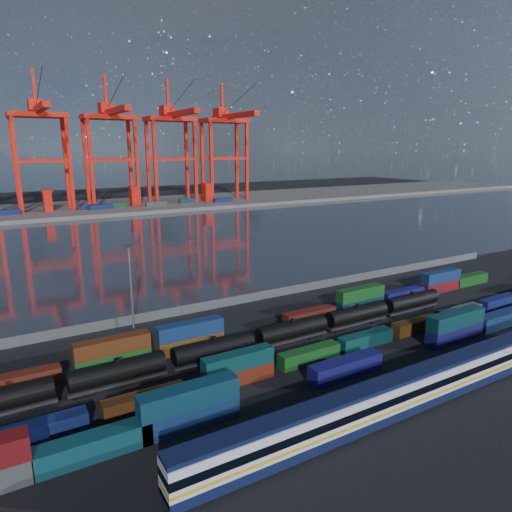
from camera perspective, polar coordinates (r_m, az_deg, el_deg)
ground at (r=84.51m, az=10.56°, el=-10.72°), size 700.00×700.00×0.00m
harbor_water at (r=173.94m, az=-12.64°, el=1.74°), size 700.00×700.00×0.00m
far_quay at (r=274.51m, az=-19.53°, el=5.69°), size 700.00×70.00×2.00m
distant_mountains at (r=1671.91m, az=-27.87°, el=18.33°), size 2470.00×1100.00×520.00m
passenger_train at (r=69.76m, az=21.49°, el=-14.39°), size 78.08×3.22×5.52m
container_row_south at (r=68.27m, az=5.99°, el=-14.59°), size 140.52×2.61×5.57m
container_row_mid at (r=85.88m, az=14.99°, el=-9.41°), size 141.53×2.28×4.85m
container_row_north at (r=87.39m, az=1.43°, el=-8.23°), size 141.25×2.39×5.10m
tanker_string at (r=79.35m, az=-0.15°, el=-10.39°), size 91.81×3.07×4.40m
waterfront_fence at (r=105.27m, az=0.55°, el=-4.99°), size 160.12×0.12×2.20m
yard_light_mast at (r=89.83m, az=-15.41°, el=-3.20°), size 1.60×0.40×16.60m
gantry_cranes at (r=264.54m, az=-21.62°, el=14.73°), size 202.92×53.60×72.58m
quay_containers at (r=258.12m, az=-21.32°, el=5.61°), size 172.58×10.99×2.60m
straddle_carriers at (r=263.52m, az=-19.74°, el=6.88°), size 140.00×7.00×11.10m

